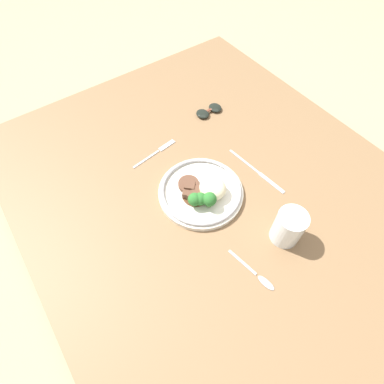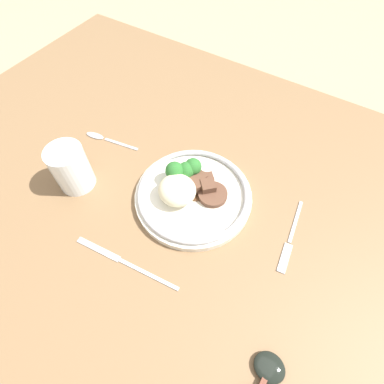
% 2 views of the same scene
% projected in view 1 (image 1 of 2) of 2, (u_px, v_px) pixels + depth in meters
% --- Properties ---
extents(ground_plane, '(8.00, 8.00, 0.00)m').
position_uv_depth(ground_plane, '(219.00, 200.00, 0.93)').
color(ground_plane, '#998466').
extents(dining_table, '(1.40, 1.11, 0.03)m').
position_uv_depth(dining_table, '(220.00, 197.00, 0.92)').
color(dining_table, brown).
rests_on(dining_table, ground).
extents(plate, '(0.25, 0.25, 0.07)m').
position_uv_depth(plate, '(202.00, 192.00, 0.89)').
color(plate, silver).
rests_on(plate, dining_table).
extents(juice_glass, '(0.08, 0.08, 0.11)m').
position_uv_depth(juice_glass, '(288.00, 228.00, 0.79)').
color(juice_glass, orange).
rests_on(juice_glass, dining_table).
extents(fork, '(0.03, 0.17, 0.00)m').
position_uv_depth(fork, '(158.00, 151.00, 1.00)').
color(fork, '#ADADB2').
rests_on(fork, dining_table).
extents(knife, '(0.23, 0.03, 0.00)m').
position_uv_depth(knife, '(258.00, 172.00, 0.95)').
color(knife, '#ADADB2').
rests_on(knife, dining_table).
extents(spoon, '(0.15, 0.04, 0.01)m').
position_uv_depth(spoon, '(260.00, 278.00, 0.76)').
color(spoon, '#ADADB2').
rests_on(spoon, dining_table).
extents(sunglasses, '(0.05, 0.10, 0.02)m').
position_uv_depth(sunglasses, '(209.00, 111.00, 1.10)').
color(sunglasses, black).
rests_on(sunglasses, dining_table).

